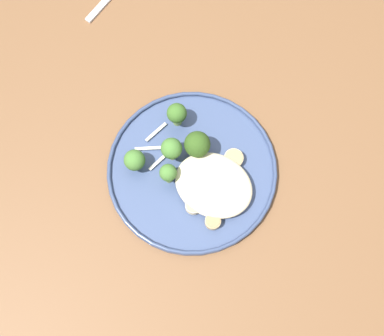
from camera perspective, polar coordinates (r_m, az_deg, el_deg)
name	(u,v)px	position (r m, az deg, el deg)	size (l,w,h in m)	color
ground	(183,232)	(1.55, -1.07, -7.63)	(6.00, 6.00, 0.00)	#2D2B28
wooden_dining_table	(177,173)	(0.91, -1.82, -0.58)	(1.40, 1.00, 0.74)	brown
dinner_plate	(192,170)	(0.82, 0.00, -0.24)	(0.29, 0.29, 0.02)	#38476B
noodle_bed	(214,185)	(0.79, 2.60, -2.04)	(0.13, 0.11, 0.03)	beige
seared_scallop_rear_pale	(228,184)	(0.80, 4.29, -1.96)	(0.02, 0.02, 0.02)	#DBB77A
seared_scallop_front_small	(234,159)	(0.81, 4.98, 1.12)	(0.03, 0.03, 0.02)	#E5C689
seared_scallop_half_hidden	(213,221)	(0.78, 2.51, -6.39)	(0.03, 0.03, 0.02)	#DBB77A
seared_scallop_right_edge	(214,176)	(0.80, 2.65, -0.94)	(0.03, 0.03, 0.02)	beige
seared_scallop_large_seared	(190,180)	(0.80, -0.22, -1.48)	(0.02, 0.02, 0.01)	#DBB77A
seared_scallop_tilted_round	(193,206)	(0.78, 0.17, -4.55)	(0.03, 0.03, 0.02)	beige
seared_scallop_center_golden	(214,164)	(0.81, 2.67, 0.48)	(0.03, 0.03, 0.01)	#E5C689
broccoli_floret_center_pile	(135,160)	(0.79, -6.85, 0.92)	(0.04, 0.04, 0.05)	#89A356
broccoli_floret_split_head	(171,149)	(0.79, -2.49, 2.23)	(0.04, 0.04, 0.06)	#89A356
broccoli_floret_front_edge	(197,145)	(0.79, 0.63, 2.80)	(0.04, 0.04, 0.06)	#89A356
broccoli_floret_left_leaning	(177,114)	(0.81, -1.82, 6.46)	(0.03, 0.03, 0.06)	#7A994C
broccoli_floret_small_sprig	(168,173)	(0.78, -2.85, -0.65)	(0.03, 0.03, 0.05)	#7A994C
onion_sliver_pale_crescent	(161,159)	(0.82, -3.66, 1.11)	(0.06, 0.01, 0.00)	silver
onion_sliver_short_strip	(149,148)	(0.83, -5.17, 2.36)	(0.05, 0.01, 0.00)	silver
onion_sliver_curled_piece	(156,132)	(0.83, -4.32, 4.31)	(0.05, 0.01, 0.00)	silver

